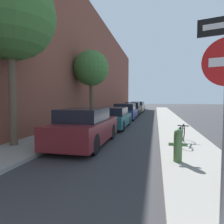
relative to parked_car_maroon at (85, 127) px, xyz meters
name	(u,v)px	position (x,y,z in m)	size (l,w,h in m)	color
ground_plane	(133,122)	(1.01, 8.09, -0.70)	(120.00, 120.00, 0.00)	#333335
sidewalk_left	(98,121)	(-1.89, 8.09, -0.64)	(2.00, 52.00, 0.12)	gray
sidewalk_right	(171,122)	(3.91, 8.09, -0.64)	(2.00, 52.00, 0.12)	gray
building_facade_left	(82,59)	(-3.24, 8.09, 4.38)	(0.70, 52.00, 10.17)	brown
parked_car_maroon	(85,127)	(0.00, 0.00, 0.00)	(1.76, 4.23, 1.46)	black
parked_car_teal	(114,118)	(0.11, 4.91, -0.08)	(1.77, 4.33, 1.30)	black
parked_car_navy	(125,112)	(0.06, 10.30, -0.03)	(1.89, 4.28, 1.42)	black
parked_car_black	(133,109)	(0.16, 15.22, -0.02)	(1.69, 4.14, 1.45)	black
parked_car_champagne	(137,107)	(0.23, 20.31, -0.01)	(1.73, 4.67, 1.46)	black
parked_car_silver	(139,106)	(0.04, 26.32, -0.05)	(1.75, 4.67, 1.35)	black
street_tree_near	(10,15)	(-2.42, -1.07, 4.15)	(3.25, 3.25, 6.38)	brown
street_tree_far	(91,69)	(-1.79, 6.20, 3.29)	(2.51, 2.51, 5.17)	brown
fire_hydrant	(178,145)	(3.34, -1.81, -0.12)	(0.49, 0.23, 0.90)	#47703D
bicycle	(182,134)	(3.74, 0.63, -0.23)	(0.56, 1.66, 0.69)	black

